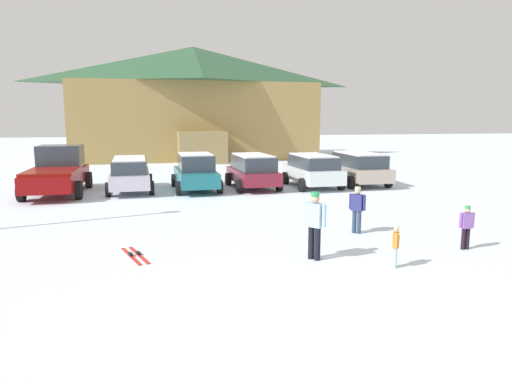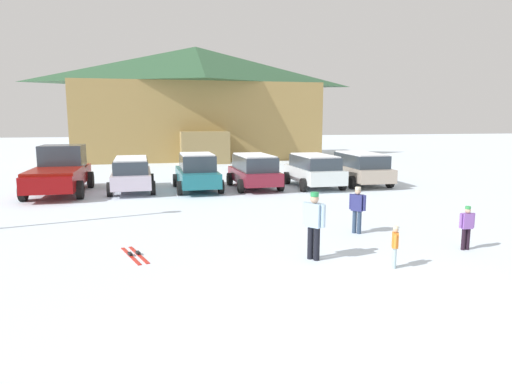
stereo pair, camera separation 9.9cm
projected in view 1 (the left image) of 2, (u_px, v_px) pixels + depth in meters
ground at (365, 321)px, 7.78m from camera, size 160.00×160.00×0.00m
ski_lodge at (194, 102)px, 39.05m from camera, size 20.23×11.62×9.34m
parked_silver_wagon at (130, 173)px, 21.36m from camera, size 2.20×4.50×1.58m
parked_teal_hatchback at (196, 172)px, 21.65m from camera, size 2.20×4.35×1.77m
parked_maroon_van at (253, 170)px, 22.28m from camera, size 2.30×4.15×1.66m
parked_white_suv at (312, 170)px, 22.65m from camera, size 2.28×4.20×1.62m
parked_beige_suv at (358, 167)px, 23.62m from camera, size 2.26×4.62×1.65m
pickup_truck at (58, 172)px, 20.79m from camera, size 2.52×5.54×2.15m
skier_teen_in_navy_coat at (357, 207)px, 13.57m from camera, size 0.38×0.41×1.41m
skier_adult_in_blue_parka at (315, 222)px, 11.01m from camera, size 0.43×0.51×1.67m
skier_child_in_purple_jacket at (466, 225)px, 11.91m from camera, size 0.43×0.18×1.16m
skier_child_in_orange_jacket at (396, 244)px, 10.48m from camera, size 0.23×0.34×0.99m
pair_of_skis at (135, 255)px, 11.43m from camera, size 0.78×1.65×0.08m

